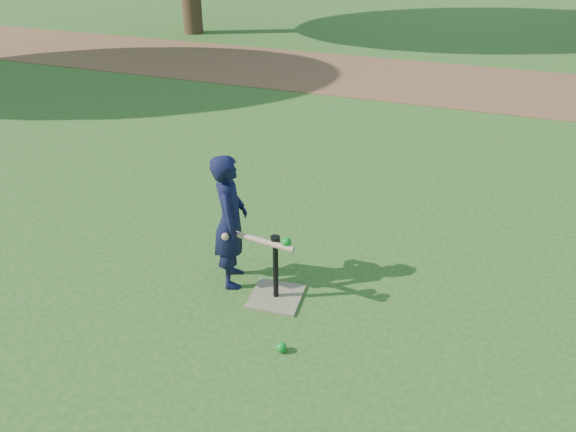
% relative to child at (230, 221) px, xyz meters
% --- Properties ---
extents(ground, '(80.00, 80.00, 0.00)m').
position_rel_child_xyz_m(ground, '(0.39, -0.42, -0.61)').
color(ground, '#285116').
rests_on(ground, ground).
extents(dirt_strip, '(24.00, 3.00, 0.01)m').
position_rel_child_xyz_m(dirt_strip, '(0.39, 7.08, -0.60)').
color(dirt_strip, brown).
rests_on(dirt_strip, ground).
extents(child, '(0.43, 0.52, 1.22)m').
position_rel_child_xyz_m(child, '(0.00, 0.00, 0.00)').
color(child, black).
rests_on(child, ground).
extents(wiffle_ball_ground, '(0.08, 0.08, 0.08)m').
position_rel_child_xyz_m(wiffle_ball_ground, '(0.73, -0.72, -0.57)').
color(wiffle_ball_ground, '#0C861C').
rests_on(wiffle_ball_ground, ground).
extents(batting_tee, '(0.47, 0.47, 0.61)m').
position_rel_child_xyz_m(batting_tee, '(0.45, -0.11, -0.50)').
color(batting_tee, '#817351').
rests_on(batting_tee, ground).
extents(swing_action, '(0.63, 0.14, 0.11)m').
position_rel_child_xyz_m(swing_action, '(0.35, -0.14, -0.04)').
color(swing_action, tan).
rests_on(swing_action, ground).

